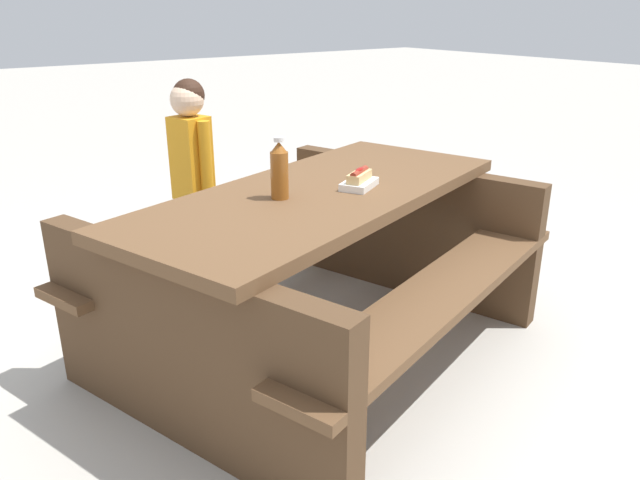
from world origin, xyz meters
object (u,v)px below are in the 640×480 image
object	(u,v)px
picnic_table	(320,257)
hotdog_tray	(359,180)
soda_bottle	(279,170)
child_in_coat	(192,159)

from	to	relation	value
picnic_table	hotdog_tray	world-z (taller)	hotdog_tray
picnic_table	soda_bottle	xyz separation A→B (m)	(-0.20, -0.01, 0.42)
soda_bottle	hotdog_tray	xyz separation A→B (m)	(0.34, -0.07, -0.08)
hotdog_tray	child_in_coat	world-z (taller)	child_in_coat
picnic_table	child_in_coat	bearing A→B (deg)	98.17
soda_bottle	hotdog_tray	distance (m)	0.36
child_in_coat	hotdog_tray	bearing A→B (deg)	-74.74
soda_bottle	child_in_coat	bearing A→B (deg)	85.84
soda_bottle	hotdog_tray	bearing A→B (deg)	-11.56
picnic_table	soda_bottle	distance (m)	0.46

